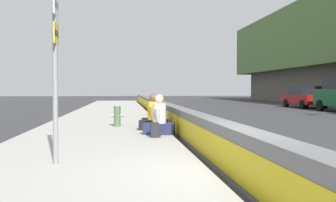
% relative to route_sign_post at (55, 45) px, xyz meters
% --- Properties ---
extents(ground_plane, '(160.00, 160.00, 0.00)m').
position_rel_route_sign_post_xyz_m(ground_plane, '(-1.05, -3.04, -2.23)').
color(ground_plane, '#353538').
rests_on(ground_plane, ground).
extents(sidewalk_strip, '(80.00, 4.40, 0.14)m').
position_rel_route_sign_post_xyz_m(sidewalk_strip, '(-1.05, -0.39, -2.16)').
color(sidewalk_strip, '#A8A59E').
rests_on(sidewalk_strip, ground_plane).
extents(jersey_barrier, '(76.00, 0.45, 0.85)m').
position_rel_route_sign_post_xyz_m(jersey_barrier, '(-1.05, -3.04, -1.81)').
color(jersey_barrier, slate).
rests_on(jersey_barrier, ground_plane).
extents(route_sign_post, '(0.44, 0.09, 3.60)m').
position_rel_route_sign_post_xyz_m(route_sign_post, '(0.00, 0.00, 0.00)').
color(route_sign_post, gray).
rests_on(route_sign_post, sidewalk_strip).
extents(fire_hydrant, '(0.26, 0.46, 0.88)m').
position_rel_route_sign_post_xyz_m(fire_hydrant, '(6.93, -0.97, -1.65)').
color(fire_hydrant, '#47663D').
rests_on(fire_hydrant, sidewalk_strip).
extents(seated_person_foreground, '(0.92, 1.00, 1.17)m').
position_rel_route_sign_post_xyz_m(seated_person_foreground, '(4.48, -2.25, -1.73)').
color(seated_person_foreground, '#23284C').
rests_on(seated_person_foreground, sidewalk_strip).
extents(seated_person_middle, '(0.93, 1.02, 1.19)m').
position_rel_route_sign_post_xyz_m(seated_person_middle, '(5.74, -2.18, -1.72)').
color(seated_person_middle, black).
rests_on(seated_person_middle, sidewalk_strip).
extents(seated_person_rear, '(0.77, 0.87, 1.13)m').
position_rel_route_sign_post_xyz_m(seated_person_rear, '(6.68, -2.28, -1.74)').
color(seated_person_rear, '#23284C').
rests_on(seated_person_rear, sidewalk_strip).
extents(backpack, '(0.32, 0.28, 0.40)m').
position_rel_route_sign_post_xyz_m(backpack, '(3.64, -2.06, -1.90)').
color(backpack, '#232328').
rests_on(backpack, sidewalk_strip).
extents(parked_car_midline, '(4.52, 1.98, 1.71)m').
position_rel_route_sign_post_xyz_m(parked_car_midline, '(22.17, -15.31, -1.37)').
color(parked_car_midline, maroon).
rests_on(parked_car_midline, ground_plane).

